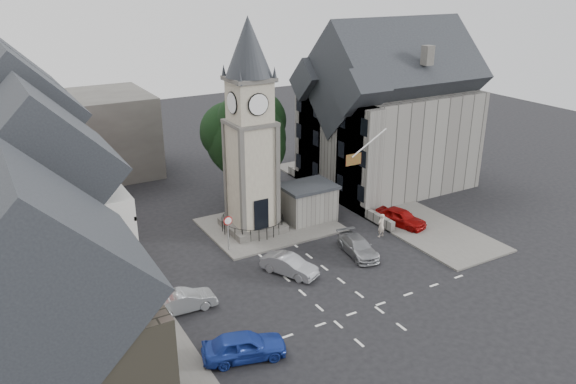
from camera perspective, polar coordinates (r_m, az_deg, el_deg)
ground at (r=38.31m, az=1.82°, el=-8.26°), size 120.00×120.00×0.00m
pavement_west at (r=39.43m, az=-18.88°, el=-8.48°), size 6.00×30.00×0.14m
pavement_east at (r=50.50m, az=8.67°, el=-0.86°), size 6.00×26.00×0.14m
central_island at (r=45.13m, az=-1.89°, el=-3.36°), size 10.00×8.00×0.16m
road_markings at (r=34.45m, az=6.74°, el=-12.11°), size 20.00×8.00×0.01m
clock_tower at (r=41.75m, az=-3.85°, el=6.29°), size 4.86×4.86×16.25m
stone_shelter at (r=45.66m, az=2.03°, el=-1.05°), size 4.30×3.30×3.08m
town_tree at (r=47.25m, az=-4.34°, el=6.61°), size 7.20×7.20×10.80m
warning_sign_post at (r=40.36m, az=-6.10°, el=-3.53°), size 0.70×0.19×2.85m
terrace_pink at (r=45.99m, az=-26.12°, el=3.55°), size 8.10×7.60×12.80m
terrace_cream at (r=38.35m, az=-25.01°, el=0.50°), size 8.10×7.60×12.80m
terrace_tudor at (r=31.06m, az=-23.26°, el=-4.69°), size 8.10×7.60×12.00m
building_sw_stone at (r=23.54m, az=-23.48°, el=-15.82°), size 8.60×7.60×10.40m
backdrop_west at (r=58.48m, az=-23.43°, el=4.75°), size 20.00×10.00×8.00m
east_building at (r=53.00m, az=10.10°, el=7.16°), size 14.40×11.40×12.60m
east_boundary_wall at (r=50.27m, az=4.77°, el=-0.32°), size 0.40×16.00×0.90m
flagpole at (r=42.92m, az=8.26°, el=4.98°), size 3.68×0.10×2.74m
car_west_blue at (r=30.46m, az=-4.48°, el=-15.31°), size 4.73×2.87×1.50m
car_west_silver at (r=34.71m, az=-10.59°, el=-10.82°), size 3.97×1.53×1.29m
car_west_grey at (r=40.09m, az=-17.87°, el=-6.87°), size 4.93×2.53×1.33m
car_island_silver at (r=37.92m, az=0.14°, el=-7.45°), size 3.04×4.19×1.31m
car_island_east at (r=40.76m, az=7.12°, el=-5.52°), size 2.36×4.48×1.24m
car_east_red at (r=45.80m, az=11.37°, el=-2.54°), size 2.88×4.53×1.44m
pedestrian at (r=43.56m, az=9.45°, el=-3.36°), size 0.76×0.56×1.88m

